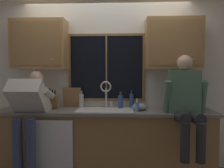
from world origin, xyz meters
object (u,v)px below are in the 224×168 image
at_px(knife_block, 54,101).
at_px(bottle_amber_small, 132,100).
at_px(person_sitting_on_counter, 186,100).
at_px(mixing_bowl, 139,107).
at_px(cutting_board, 72,97).
at_px(soap_dispenser, 137,106).
at_px(bottle_tall_clear, 121,101).
at_px(bottle_green_glass, 81,100).
at_px(person_standing, 29,112).

distance_m(knife_block, bottle_amber_small, 1.15).
xyz_separation_m(person_sitting_on_counter, mixing_bowl, (-0.58, 0.28, -0.14)).
bearing_deg(cutting_board, soap_dispenser, -19.50).
distance_m(knife_block, soap_dispenser, 1.21).
distance_m(soap_dispenser, bottle_tall_clear, 0.37).
bearing_deg(soap_dispenser, bottle_amber_small, 100.19).
height_order(knife_block, cutting_board, knife_block).
bearing_deg(bottle_amber_small, knife_block, -171.28).
relative_size(knife_block, bottle_green_glass, 1.23).
bearing_deg(bottle_green_glass, person_standing, -141.27).
distance_m(bottle_tall_clear, bottle_amber_small, 0.18).
xyz_separation_m(mixing_bowl, bottle_green_glass, (-0.86, 0.20, 0.06)).
xyz_separation_m(mixing_bowl, soap_dispenser, (-0.04, -0.13, 0.02)).
height_order(person_sitting_on_counter, bottle_tall_clear, person_sitting_on_counter).
bearing_deg(person_standing, person_sitting_on_counter, 0.18).
relative_size(person_sitting_on_counter, soap_dispenser, 6.88).
xyz_separation_m(person_sitting_on_counter, soap_dispenser, (-0.62, 0.15, -0.11)).
bearing_deg(cutting_board, person_sitting_on_counter, -17.19).
height_order(mixing_bowl, bottle_tall_clear, bottle_tall_clear).
height_order(mixing_bowl, soap_dispenser, soap_dispenser).
xyz_separation_m(person_standing, soap_dispenser, (1.43, 0.15, 0.06)).
height_order(knife_block, soap_dispenser, knife_block).
distance_m(bottle_green_glass, bottle_tall_clear, 0.60).
relative_size(person_sitting_on_counter, bottle_amber_small, 4.68).
distance_m(person_sitting_on_counter, bottle_green_glass, 1.52).
bearing_deg(bottle_tall_clear, soap_dispenser, -51.52).
bearing_deg(bottle_green_glass, bottle_amber_small, 1.26).
relative_size(person_standing, soap_dispenser, 8.06).
bearing_deg(knife_block, person_sitting_on_counter, -10.11).
height_order(person_sitting_on_counter, bottle_amber_small, person_sitting_on_counter).
relative_size(bottle_green_glass, bottle_tall_clear, 1.05).
relative_size(person_sitting_on_counter, cutting_board, 4.15).
xyz_separation_m(knife_block, cutting_board, (0.23, 0.17, 0.04)).
height_order(bottle_green_glass, bottle_amber_small, bottle_amber_small).
distance_m(person_sitting_on_counter, mixing_bowl, 0.66).
height_order(mixing_bowl, bottle_green_glass, bottle_green_glass).
relative_size(mixing_bowl, bottle_tall_clear, 0.84).
relative_size(soap_dispenser, bottle_tall_clear, 0.74).
height_order(person_sitting_on_counter, knife_block, person_sitting_on_counter).
distance_m(knife_block, bottle_tall_clear, 0.98).
distance_m(soap_dispenser, bottle_amber_small, 0.36).
height_order(bottle_green_glass, bottle_tall_clear, bottle_green_glass).
xyz_separation_m(soap_dispenser, bottle_tall_clear, (-0.23, 0.29, 0.03)).
xyz_separation_m(bottle_green_glass, bottle_tall_clear, (0.60, -0.05, -0.01)).
bearing_deg(bottle_tall_clear, bottle_amber_small, 21.42).
height_order(cutting_board, bottle_amber_small, cutting_board).
xyz_separation_m(bottle_tall_clear, bottle_amber_small, (0.16, 0.06, 0.01)).
xyz_separation_m(person_sitting_on_counter, bottle_green_glass, (-1.44, 0.48, -0.08)).
height_order(soap_dispenser, bottle_green_glass, bottle_green_glass).
bearing_deg(bottle_amber_small, person_sitting_on_counter, -36.23).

